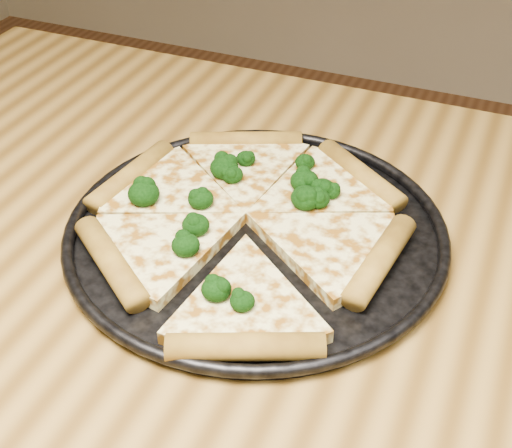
% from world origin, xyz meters
% --- Properties ---
extents(dining_table, '(1.20, 0.90, 0.75)m').
position_xyz_m(dining_table, '(0.00, 0.00, 0.66)').
color(dining_table, olive).
rests_on(dining_table, ground).
extents(pizza_pan, '(0.36, 0.36, 0.02)m').
position_xyz_m(pizza_pan, '(-0.07, 0.12, 0.76)').
color(pizza_pan, black).
rests_on(pizza_pan, dining_table).
extents(pizza, '(0.31, 0.35, 0.02)m').
position_xyz_m(pizza, '(-0.08, 0.12, 0.77)').
color(pizza, '#F3E995').
rests_on(pizza, pizza_pan).
extents(broccoli_florets, '(0.19, 0.23, 0.02)m').
position_xyz_m(broccoli_florets, '(-0.09, 0.13, 0.78)').
color(broccoli_florets, black).
rests_on(broccoli_florets, pizza).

